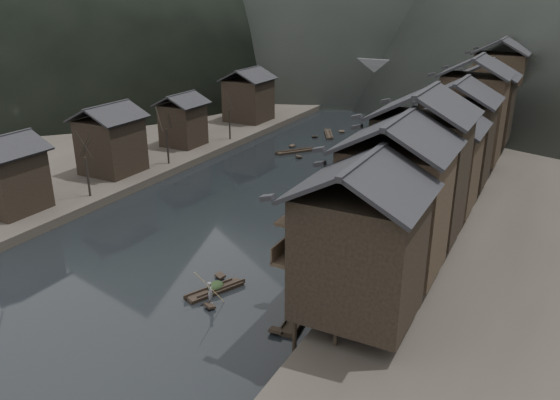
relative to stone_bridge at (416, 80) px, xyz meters
The scene contains 12 objects.
water 72.18m from the stone_bridge, 90.00° to the right, with size 300.00×300.00×0.00m, color black.
left_bank 47.64m from the stone_bridge, 137.56° to the right, with size 40.00×200.00×1.20m, color #2D2823.
stilt_houses 55.10m from the stone_bridge, 71.68° to the right, with size 9.00×67.60×15.35m.
left_houses 55.79m from the stone_bridge, 111.56° to the right, with size 8.10×53.20×8.73m.
bare_trees 65.86m from the stone_bridge, 104.96° to the right, with size 3.40×44.48×6.80m.
moored_sampans 52.19m from the stone_bridge, 76.50° to the right, with size 3.27×60.93×0.47m.
midriver_boats 36.28m from the stone_bridge, 99.64° to the right, with size 4.41×17.23×0.45m.
stone_bridge is the anchor object (origin of this frame).
hero_sampan 78.97m from the stone_bridge, 85.96° to the right, with size 2.83×4.98×0.44m.
cargo_heap 78.72m from the stone_bridge, 86.02° to the right, with size 1.12×1.46×0.67m, color black.
boatman 80.58m from the stone_bridge, 85.53° to the right, with size 0.63×0.41×1.72m, color #5F6062.
bamboo_pole 80.52m from the stone_bridge, 85.39° to the right, with size 0.06×0.06×4.42m, color #8C7A51.
Camera 1 is at (26.95, -36.51, 21.61)m, focal length 35.00 mm.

